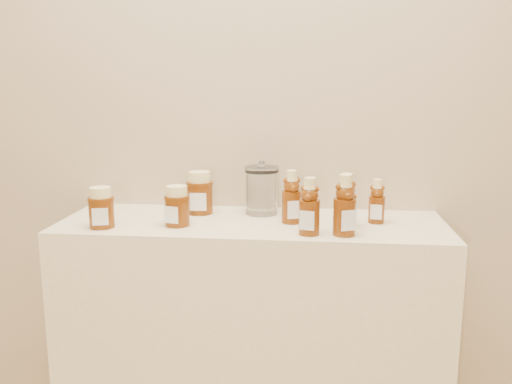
# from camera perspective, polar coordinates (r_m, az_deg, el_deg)

# --- Properties ---
(wall_back) EXTENTS (3.50, 0.02, 2.70)m
(wall_back) POSITION_cam_1_polar(r_m,az_deg,el_deg) (1.84, 0.28, 12.20)
(wall_back) COLOR tan
(wall_back) RESTS_ON ground
(display_table) EXTENTS (1.20, 0.40, 0.90)m
(display_table) POSITION_cam_1_polar(r_m,az_deg,el_deg) (1.86, -0.39, -16.65)
(display_table) COLOR beige
(display_table) RESTS_ON ground
(bear_bottle_back_left) EXTENTS (0.08, 0.08, 0.19)m
(bear_bottle_back_left) POSITION_cam_1_polar(r_m,az_deg,el_deg) (1.66, 3.77, -0.13)
(bear_bottle_back_left) COLOR #562306
(bear_bottle_back_left) RESTS_ON display_table
(bear_bottle_back_mid) EXTENTS (0.08, 0.08, 0.18)m
(bear_bottle_back_mid) POSITION_cam_1_polar(r_m,az_deg,el_deg) (1.63, 9.51, -0.52)
(bear_bottle_back_mid) COLOR #562306
(bear_bottle_back_mid) RESTS_ON display_table
(bear_bottle_back_right) EXTENTS (0.06, 0.06, 0.15)m
(bear_bottle_back_right) POSITION_cam_1_polar(r_m,az_deg,el_deg) (1.70, 12.61, -0.65)
(bear_bottle_back_right) COLOR #562306
(bear_bottle_back_right) RESTS_ON display_table
(bear_bottle_front_left) EXTENTS (0.08, 0.08, 0.19)m
(bear_bottle_front_left) POSITION_cam_1_polar(r_m,az_deg,el_deg) (1.54, 5.66, -1.10)
(bear_bottle_front_left) COLOR #562306
(bear_bottle_front_left) RESTS_ON display_table
(bear_bottle_front_right) EXTENTS (0.09, 0.09, 0.20)m
(bear_bottle_front_right) POSITION_cam_1_polar(r_m,az_deg,el_deg) (1.54, 9.32, -0.96)
(bear_bottle_front_right) COLOR #562306
(bear_bottle_front_right) RESTS_ON display_table
(honey_jar_left) EXTENTS (0.10, 0.10, 0.12)m
(honey_jar_left) POSITION_cam_1_polar(r_m,az_deg,el_deg) (1.68, -15.98, -1.57)
(honey_jar_left) COLOR #562306
(honey_jar_left) RESTS_ON display_table
(honey_jar_back) EXTENTS (0.10, 0.10, 0.14)m
(honey_jar_back) POSITION_cam_1_polar(r_m,az_deg,el_deg) (1.79, -5.94, -0.05)
(honey_jar_back) COLOR #562306
(honey_jar_back) RESTS_ON display_table
(honey_jar_front) EXTENTS (0.09, 0.09, 0.12)m
(honey_jar_front) POSITION_cam_1_polar(r_m,az_deg,el_deg) (1.65, -8.31, -1.45)
(honey_jar_front) COLOR #562306
(honey_jar_front) RESTS_ON display_table
(glass_canister) EXTENTS (0.14, 0.14, 0.17)m
(glass_canister) POSITION_cam_1_polar(r_m,az_deg,el_deg) (1.78, 0.60, 0.40)
(glass_canister) COLOR white
(glass_canister) RESTS_ON display_table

